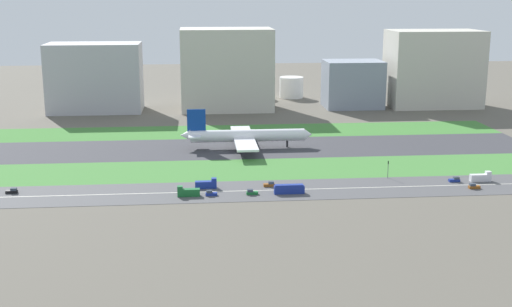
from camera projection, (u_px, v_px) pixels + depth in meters
ground_plane at (250, 148)px, 330.85m from camera, size 800.00×800.00×0.00m
runway at (250, 148)px, 330.83m from camera, size 280.00×46.00×0.10m
grass_median_north at (244, 131)px, 370.52m from camera, size 280.00×36.00×0.10m
grass_median_south at (258, 169)px, 291.15m from camera, size 280.00×36.00×0.10m
highway at (266, 190)px, 260.17m from camera, size 280.00×28.00×0.10m
highway_centerline at (266, 190)px, 260.16m from camera, size 266.00×0.50×0.01m
airliner at (244, 136)px, 329.12m from camera, size 65.00×56.00×19.70m
truck_2 at (188, 192)px, 252.29m from camera, size 8.40×2.50×4.00m
car_1 at (474, 186)px, 262.32m from camera, size 4.40×1.80×2.00m
truck_0 at (481, 177)px, 272.46m from camera, size 8.40×2.50×4.00m
car_3 at (12, 191)px, 256.22m from camera, size 4.40×1.80×2.00m
car_4 at (211, 193)px, 253.23m from camera, size 4.40×1.80×2.00m
truck_1 at (207, 184)px, 262.61m from camera, size 8.40×2.50×4.00m
car_2 at (455, 180)px, 271.67m from camera, size 4.40×1.80×2.00m
bus_0 at (289, 189)px, 255.66m from camera, size 11.60×2.50×3.50m
car_5 at (252, 192)px, 254.59m from camera, size 4.40×1.80×2.00m
car_0 at (270, 184)px, 264.98m from camera, size 4.40×1.80×2.00m
traffic_light at (388, 168)px, 276.36m from camera, size 0.36×0.50×7.20m
terminal_building at (95, 78)px, 428.14m from camera, size 58.52×32.19×43.46m
hangar_building at (227, 69)px, 434.54m from camera, size 58.82×36.69×52.28m
office_tower at (353, 84)px, 444.45m from camera, size 37.63×27.97×30.91m
cargo_warehouse at (433, 69)px, 446.96m from camera, size 59.85×35.54×50.43m
fuel_tank_west at (250, 89)px, 484.39m from camera, size 23.96×23.96×12.79m
fuel_tank_centre at (291, 87)px, 486.81m from camera, size 17.25×17.25×15.03m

